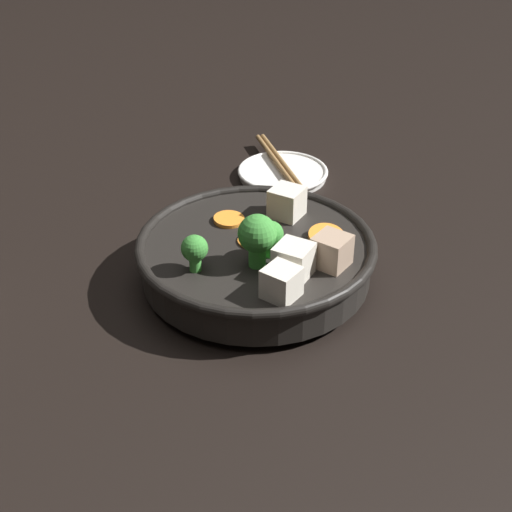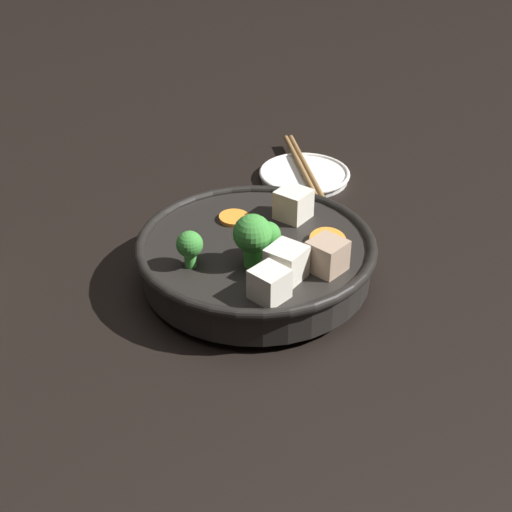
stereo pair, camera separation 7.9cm
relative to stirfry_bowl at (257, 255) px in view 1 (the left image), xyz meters
The scene contains 4 objects.
ground_plane 0.04m from the stirfry_bowl, 94.40° to the left, with size 3.00×3.00×0.00m, color black.
stirfry_bowl is the anchor object (origin of this frame).
side_saucer 0.27m from the stirfry_bowl, 49.62° to the left, with size 0.13×0.13×0.01m.
chopsticks_pair 0.27m from the stirfry_bowl, 49.62° to the left, with size 0.08×0.22×0.01m.
Camera 1 is at (-0.36, -0.56, 0.47)m, focal length 50.00 mm.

